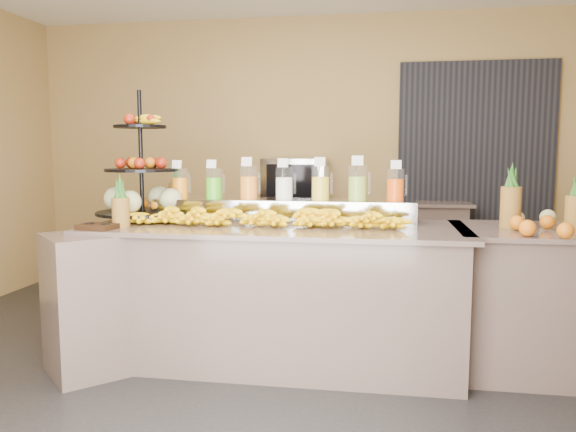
% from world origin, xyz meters
% --- Properties ---
extents(ground, '(6.00, 6.00, 0.00)m').
position_xyz_m(ground, '(0.00, 0.00, 0.00)').
color(ground, black).
rests_on(ground, ground).
extents(room_envelope, '(6.04, 5.02, 2.82)m').
position_xyz_m(room_envelope, '(0.19, 0.79, 1.88)').
color(room_envelope, olive).
rests_on(room_envelope, ground).
extents(buffet_counter, '(2.75, 1.25, 0.93)m').
position_xyz_m(buffet_counter, '(-0.12, 0.26, 0.47)').
color(buffet_counter, gray).
rests_on(buffet_counter, ground).
extents(right_counter, '(1.08, 0.88, 0.93)m').
position_xyz_m(right_counter, '(1.70, 0.40, 0.47)').
color(right_counter, gray).
rests_on(right_counter, ground).
extents(back_ledge, '(3.10, 0.55, 0.93)m').
position_xyz_m(back_ledge, '(0.00, 2.25, 0.47)').
color(back_ledge, gray).
rests_on(back_ledge, ground).
extents(pitcher_tray, '(1.85, 0.30, 0.15)m').
position_xyz_m(pitcher_tray, '(0.00, 0.58, 1.01)').
color(pitcher_tray, gray).
rests_on(pitcher_tray, buffet_counter).
extents(juice_pitcher_orange_a, '(0.12, 0.12, 0.29)m').
position_xyz_m(juice_pitcher_orange_a, '(-0.78, 0.58, 1.18)').
color(juice_pitcher_orange_a, silver).
rests_on(juice_pitcher_orange_a, pitcher_tray).
extents(juice_pitcher_green, '(0.12, 0.13, 0.29)m').
position_xyz_m(juice_pitcher_green, '(-0.52, 0.58, 1.18)').
color(juice_pitcher_green, silver).
rests_on(juice_pitcher_green, pitcher_tray).
extents(juice_pitcher_orange_b, '(0.13, 0.13, 0.31)m').
position_xyz_m(juice_pitcher_orange_b, '(-0.26, 0.58, 1.19)').
color(juice_pitcher_orange_b, silver).
rests_on(juice_pitcher_orange_b, pitcher_tray).
extents(juice_pitcher_milk, '(0.13, 0.13, 0.30)m').
position_xyz_m(juice_pitcher_milk, '(0.00, 0.58, 1.18)').
color(juice_pitcher_milk, silver).
rests_on(juice_pitcher_milk, pitcher_tray).
extents(juice_pitcher_lemon, '(0.13, 0.13, 0.31)m').
position_xyz_m(juice_pitcher_lemon, '(0.26, 0.58, 1.19)').
color(juice_pitcher_lemon, silver).
rests_on(juice_pitcher_lemon, pitcher_tray).
extents(juice_pitcher_lime, '(0.13, 0.14, 0.32)m').
position_xyz_m(juice_pitcher_lime, '(0.52, 0.58, 1.19)').
color(juice_pitcher_lime, silver).
rests_on(juice_pitcher_lime, pitcher_tray).
extents(juice_pitcher_orange_c, '(0.12, 0.13, 0.29)m').
position_xyz_m(juice_pitcher_orange_c, '(0.78, 0.58, 1.18)').
color(juice_pitcher_orange_c, silver).
rests_on(juice_pitcher_orange_c, pitcher_tray).
extents(banana_heap, '(1.93, 0.17, 0.16)m').
position_xyz_m(banana_heap, '(-0.08, 0.28, 1.00)').
color(banana_heap, yellow).
rests_on(banana_heap, buffet_counter).
extents(fruit_stand, '(0.76, 0.76, 0.92)m').
position_xyz_m(fruit_stand, '(-0.97, 0.45, 1.16)').
color(fruit_stand, black).
rests_on(fruit_stand, buffet_counter).
extents(condiment_caddy, '(0.25, 0.20, 0.03)m').
position_xyz_m(condiment_caddy, '(-1.09, -0.07, 0.95)').
color(condiment_caddy, black).
rests_on(condiment_caddy, buffet_counter).
extents(pineapple_left_a, '(0.11, 0.11, 0.35)m').
position_xyz_m(pineapple_left_a, '(-0.99, 0.04, 1.06)').
color(pineapple_left_a, brown).
rests_on(pineapple_left_a, buffet_counter).
extents(pineapple_left_b, '(0.13, 0.13, 0.41)m').
position_xyz_m(pineapple_left_b, '(-0.88, 0.79, 1.08)').
color(pineapple_left_b, brown).
rests_on(pineapple_left_b, buffet_counter).
extents(right_fruit_pile, '(0.50, 0.48, 0.26)m').
position_xyz_m(right_fruit_pile, '(1.67, 0.28, 1.01)').
color(right_fruit_pile, brown).
rests_on(right_fruit_pile, right_counter).
extents(oven_warmer, '(0.64, 0.45, 0.42)m').
position_xyz_m(oven_warmer, '(-0.17, 2.25, 1.14)').
color(oven_warmer, gray).
rests_on(oven_warmer, back_ledge).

